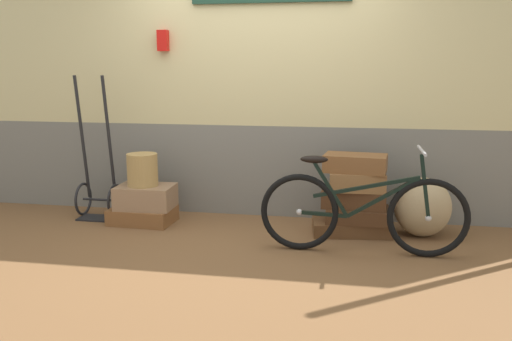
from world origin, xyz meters
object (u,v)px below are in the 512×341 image
suitcase_3 (357,214)px  wicker_basket (142,170)px  luggage_trolley (98,186)px  bicycle (362,212)px  suitcase_0 (143,215)px  suitcase_4 (354,198)px  suitcase_5 (357,181)px  suitcase_6 (355,163)px  suitcase_2 (351,226)px  burlap_sack (423,207)px  suitcase_1 (146,197)px

suitcase_3 → wicker_basket: wicker_basket is taller
luggage_trolley → bicycle: luggage_trolley is taller
suitcase_0 → suitcase_4: suitcase_4 is taller
suitcase_0 → suitcase_5: (2.01, -0.00, 0.41)m
suitcase_0 → suitcase_5: size_ratio=1.23×
wicker_basket → suitcase_0: bearing=-131.5°
suitcase_4 → suitcase_6: size_ratio=1.04×
suitcase_4 → luggage_trolley: (-2.51, 0.11, -0.01)m
suitcase_2 → burlap_sack: (0.61, 0.03, 0.20)m
suitcase_2 → suitcase_5: 0.43m
wicker_basket → luggage_trolley: bearing=166.4°
suitcase_5 → wicker_basket: 2.00m
suitcase_2 → suitcase_6: size_ratio=1.28×
luggage_trolley → suitcase_6: bearing=-2.6°
bicycle → luggage_trolley: bearing=166.1°
suitcase_1 → suitcase_5: 1.99m
wicker_basket → luggage_trolley: luggage_trolley is taller
suitcase_4 → burlap_sack: size_ratio=1.06×
suitcase_4 → suitcase_0: bearing=-176.1°
suitcase_5 → wicker_basket: wicker_basket is taller
suitcase_3 → bicycle: bicycle is taller
suitcase_2 → suitcase_0: bearing=174.1°
suitcase_3 → suitcase_6: bearing=145.3°
suitcase_6 → bicycle: 0.61m
suitcase_5 → bicycle: (0.04, -0.49, -0.14)m
suitcase_3 → suitcase_1: bearing=179.0°
bicycle → suitcase_4: bearing=96.6°
suitcase_6 → wicker_basket: bearing=-172.9°
suitcase_1 → suitcase_2: bearing=-1.2°
suitcase_3 → burlap_sack: (0.56, 0.05, 0.08)m
suitcase_3 → wicker_basket: bearing=179.0°
suitcase_3 → suitcase_6: suitcase_6 is taller
suitcase_4 → suitcase_5: suitcase_5 is taller
suitcase_4 → bicycle: bicycle is taller
suitcase_5 → suitcase_6: 0.16m
suitcase_0 → suitcase_5: 2.05m
suitcase_1 → suitcase_3: 1.99m
suitcase_0 → suitcase_5: suitcase_5 is taller
suitcase_4 → suitcase_5: bearing=-53.1°
wicker_basket → luggage_trolley: (-0.53, 0.13, -0.21)m
suitcase_3 → wicker_basket: (-2.01, 0.01, 0.33)m
suitcase_3 → suitcase_4: (-0.03, 0.03, 0.14)m
suitcase_4 → wicker_basket: bearing=-176.5°
suitcase_0 → wicker_basket: bearing=51.2°
suitcase_2 → luggage_trolley: luggage_trolley is taller
suitcase_6 → luggage_trolley: size_ratio=0.38×
suitcase_2 → suitcase_3: 0.13m
suitcase_0 → suitcase_6: size_ratio=1.09×
bicycle → suitcase_2: bearing=98.4°
suitcase_2 → suitcase_4: 0.26m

